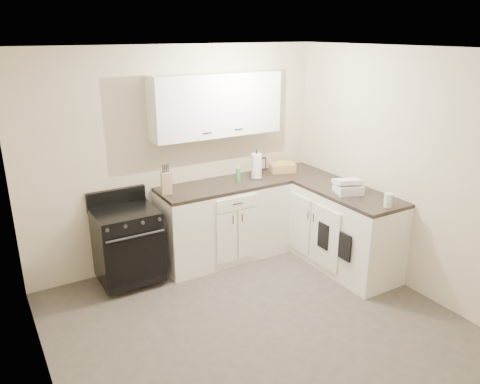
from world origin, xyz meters
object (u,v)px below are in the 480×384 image
stove (128,245)px  countertop_grill (348,188)px  wicker_basket (283,168)px  paper_towel (256,166)px  knife_block (166,183)px

stove → countertop_grill: (2.23, -0.95, 0.53)m
wicker_basket → countertop_grill: (0.14, -1.04, -0.00)m
paper_towel → wicker_basket: 0.45m
stove → wicker_basket: bearing=2.6°
wicker_basket → countertop_grill: bearing=-82.2°
stove → paper_towel: bearing=0.9°
stove → wicker_basket: 2.15m
paper_towel → countertop_grill: paper_towel is taller
stove → paper_towel: (1.65, 0.03, 0.63)m
stove → paper_towel: paper_towel is taller
paper_towel → wicker_basket: (0.44, 0.07, -0.10)m
knife_block → countertop_grill: 2.00m
stove → knife_block: bearing=6.6°
stove → countertop_grill: size_ratio=2.85×
stove → knife_block: size_ratio=3.27×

